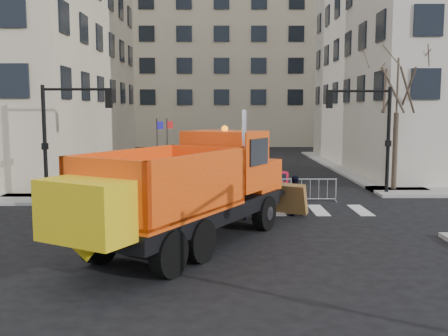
{
  "coord_description": "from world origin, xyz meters",
  "views": [
    {
      "loc": [
        0.25,
        -15.44,
        4.22
      ],
      "look_at": [
        0.26,
        2.5,
        2.16
      ],
      "focal_mm": 40.0,
      "sensor_mm": 36.0,
      "label": 1
    }
  ],
  "objects_px": {
    "cop_b": "(294,196)",
    "newspaper_box": "(282,183)",
    "cop_c": "(240,193)",
    "cop_a": "(249,196)",
    "plow_truck": "(187,187)",
    "worker": "(98,182)"
  },
  "relations": [
    {
      "from": "cop_b",
      "to": "newspaper_box",
      "type": "distance_m",
      "value": 4.46
    },
    {
      "from": "cop_c",
      "to": "worker",
      "type": "xyz_separation_m",
      "value": [
        -6.44,
        2.13,
        0.17
      ]
    },
    {
      "from": "cop_b",
      "to": "cop_c",
      "type": "xyz_separation_m",
      "value": [
        -2.15,
        0.47,
        0.02
      ]
    },
    {
      "from": "worker",
      "to": "newspaper_box",
      "type": "relative_size",
      "value": 1.54
    },
    {
      "from": "cop_b",
      "to": "newspaper_box",
      "type": "height_order",
      "value": "cop_b"
    },
    {
      "from": "cop_b",
      "to": "worker",
      "type": "relative_size",
      "value": 0.96
    },
    {
      "from": "worker",
      "to": "plow_truck",
      "type": "bearing_deg",
      "value": -72.7
    },
    {
      "from": "plow_truck",
      "to": "worker",
      "type": "distance_m",
      "value": 8.69
    },
    {
      "from": "cop_b",
      "to": "cop_a",
      "type": "bearing_deg",
      "value": 10.66
    },
    {
      "from": "cop_c",
      "to": "worker",
      "type": "distance_m",
      "value": 6.79
    },
    {
      "from": "plow_truck",
      "to": "worker",
      "type": "bearing_deg",
      "value": 61.55
    },
    {
      "from": "cop_a",
      "to": "cop_b",
      "type": "xyz_separation_m",
      "value": [
        1.87,
        0.84,
        -0.14
      ]
    },
    {
      "from": "cop_c",
      "to": "cop_a",
      "type": "bearing_deg",
      "value": 54.53
    },
    {
      "from": "plow_truck",
      "to": "cop_b",
      "type": "xyz_separation_m",
      "value": [
        3.96,
        4.69,
        -1.08
      ]
    },
    {
      "from": "worker",
      "to": "newspaper_box",
      "type": "bearing_deg",
      "value": -3.06
    },
    {
      "from": "plow_truck",
      "to": "newspaper_box",
      "type": "xyz_separation_m",
      "value": [
        4.03,
        9.15,
        -1.19
      ]
    },
    {
      "from": "cop_a",
      "to": "newspaper_box",
      "type": "height_order",
      "value": "cop_a"
    },
    {
      "from": "cop_b",
      "to": "worker",
      "type": "bearing_deg",
      "value": -30.35
    },
    {
      "from": "cop_b",
      "to": "cop_c",
      "type": "relative_size",
      "value": 0.98
    },
    {
      "from": "newspaper_box",
      "to": "worker",
      "type": "bearing_deg",
      "value": 171.52
    },
    {
      "from": "worker",
      "to": "newspaper_box",
      "type": "xyz_separation_m",
      "value": [
        8.66,
        1.85,
        -0.3
      ]
    },
    {
      "from": "plow_truck",
      "to": "cop_b",
      "type": "distance_m",
      "value": 6.23
    }
  ]
}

